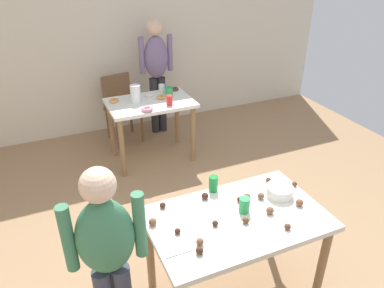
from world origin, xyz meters
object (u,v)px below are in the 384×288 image
dining_table_far (151,112)px  dining_table_near (236,229)px  pitcher_far (135,94)px  soda_can (213,184)px  chair_far_table (121,104)px  mixing_bowl (279,191)px  person_adult_far (157,67)px  person_girl_near (108,254)px

dining_table_far → dining_table_near: bearing=-92.7°
dining_table_far → pitcher_far: 0.28m
soda_can → pitcher_far: 1.90m
dining_table_near → chair_far_table: 2.88m
dining_table_far → mixing_bowl: (0.29, -2.11, 0.17)m
soda_can → pitcher_far: pitcher_far is taller
pitcher_far → dining_table_near: bearing=-88.7°
chair_far_table → person_adult_far: size_ratio=0.56×
dining_table_far → chair_far_table: size_ratio=1.13×
chair_far_table → soda_can: bearing=-88.1°
dining_table_near → soda_can: (-0.01, 0.33, 0.17)m
person_girl_near → pitcher_far: bearing=70.4°
soda_can → chair_far_table: bearing=91.9°
dining_table_near → person_adult_far: (0.43, 2.88, 0.29)m
dining_table_far → person_girl_near: (-0.97, -2.26, 0.20)m
dining_table_far → chair_far_table: (-0.20, 0.68, -0.12)m
dining_table_near → person_girl_near: bearing=-175.8°
dining_table_near → pitcher_far: pitcher_far is taller
person_girl_near → mixing_bowl: person_girl_near is taller
dining_table_far → mixing_bowl: bearing=-82.1°
dining_table_near → soda_can: bearing=92.4°
dining_table_near → pitcher_far: (-0.05, 2.23, 0.21)m
dining_table_far → chair_far_table: 0.72m
mixing_bowl → pitcher_far: bearing=101.8°
chair_far_table → soda_can: size_ratio=7.13×
person_adult_far → soda_can: size_ratio=12.69×
soda_can → pitcher_far: (-0.04, 1.90, 0.04)m
dining_table_far → person_girl_near: person_girl_near is taller
person_adult_far → mixing_bowl: bearing=-90.6°
dining_table_far → person_adult_far: 0.81m
dining_table_far → person_girl_near: size_ratio=0.71×
person_adult_far → mixing_bowl: person_adult_far is taller
person_girl_near → soda_can: size_ratio=11.35×
dining_table_near → person_girl_near: size_ratio=0.85×
dining_table_near → mixing_bowl: (0.40, 0.09, 0.14)m
person_adult_far → mixing_bowl: size_ratio=8.03×
chair_far_table → person_adult_far: 0.68m
person_girl_near → soda_can: 0.94m
dining_table_far → pitcher_far: (-0.16, 0.04, 0.23)m
dining_table_near → dining_table_far: size_ratio=1.20×
mixing_bowl → soda_can: size_ratio=1.58×
chair_far_table → person_girl_near: size_ratio=0.63×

